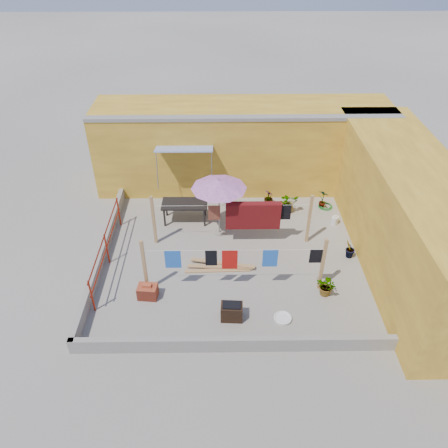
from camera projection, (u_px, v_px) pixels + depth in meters
The scene contains 21 objects.
ground at pixel (232, 257), 13.89m from camera, with size 80.00×80.00×0.00m, color #9E998E.
wall_back at pixel (242, 146), 16.73m from camera, with size 11.00×3.27×3.21m.
wall_right at pixel (407, 215), 12.99m from camera, with size 2.40×9.00×3.20m, color gold.
parapet_front at pixel (236, 344), 10.87m from camera, with size 8.30×0.16×0.44m, color gray.
parapet_left at pixel (103, 253), 13.72m from camera, with size 0.16×7.30×0.44m, color gray.
red_railing at pixel (106, 245), 13.26m from camera, with size 0.05×4.20×1.10m.
clothesline_rig at pixel (249, 221), 13.72m from camera, with size 5.09×2.35×1.80m.
patio_umbrella at pixel (219, 185), 13.76m from camera, with size 2.20×2.20×2.15m.
outdoor_table at pixel (185, 205), 15.12m from camera, with size 1.59×0.81×0.74m.
brick_stack at pixel (148, 292), 12.37m from camera, with size 0.58×0.45×0.48m.
lumber_pile at pixel (220, 267), 13.43m from camera, with size 2.17×0.61×0.13m.
brazier at pixel (232, 311), 11.69m from camera, with size 0.60×0.42×0.52m.
white_basin at pixel (283, 318), 11.78m from camera, with size 0.49×0.49×0.09m.
water_jug_a at pixel (334, 221), 15.24m from camera, with size 0.21×0.21×0.34m.
water_jug_b at pixel (335, 220), 15.29m from camera, with size 0.21×0.21×0.33m.
green_hose at pixel (325, 206), 16.19m from camera, with size 0.53×0.53×0.08m.
plant_back_a at pixel (288, 203), 15.76m from camera, with size 0.67×0.58×0.74m, color #205C1A.
plant_back_b at pixel (269, 198), 16.16m from camera, with size 0.34×0.34×0.61m, color #205C1A.
plant_right_a at pixel (323, 199), 15.97m from camera, with size 0.40×0.27×0.75m, color #205C1A.
plant_right_b at pixel (350, 249), 13.70m from camera, with size 0.36×0.29×0.66m, color #205C1A.
plant_right_c at pixel (327, 286), 12.38m from camera, with size 0.57×0.50×0.63m, color #205C1A.
Camera 1 is at (-0.38, -10.58, 9.05)m, focal length 35.00 mm.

